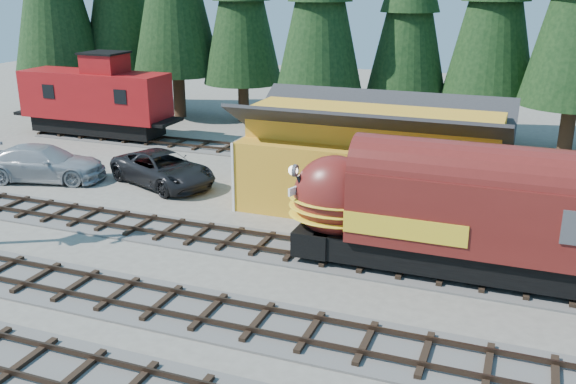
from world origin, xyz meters
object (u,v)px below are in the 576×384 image
(caboose, at_px, (96,99))
(pickup_truck_b, at_px, (44,163))
(depot, at_px, (372,148))
(locomotive, at_px, (469,220))
(pickup_truck_a, at_px, (163,169))

(caboose, relative_size, pickup_truck_b, 1.59)
(depot, height_order, caboose, caboose)
(locomotive, bearing_deg, caboose, 152.47)
(locomotive, bearing_deg, pickup_truck_b, 169.51)
(caboose, bearing_deg, depot, -19.13)
(depot, xyz_separation_m, pickup_truck_a, (-11.39, -0.57, -2.05))
(pickup_truck_a, bearing_deg, depot, -64.59)
(depot, xyz_separation_m, locomotive, (5.24, -6.50, -0.64))
(depot, relative_size, pickup_truck_b, 1.90)
(pickup_truck_b, bearing_deg, pickup_truck_a, -91.90)
(locomotive, height_order, pickup_truck_a, locomotive)
(pickup_truck_a, distance_m, pickup_truck_b, 6.85)
(locomotive, xyz_separation_m, pickup_truck_a, (-16.63, 5.93, -1.42))
(pickup_truck_a, relative_size, pickup_truck_b, 0.97)
(pickup_truck_a, xyz_separation_m, pickup_truck_b, (-6.66, -1.61, 0.07))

